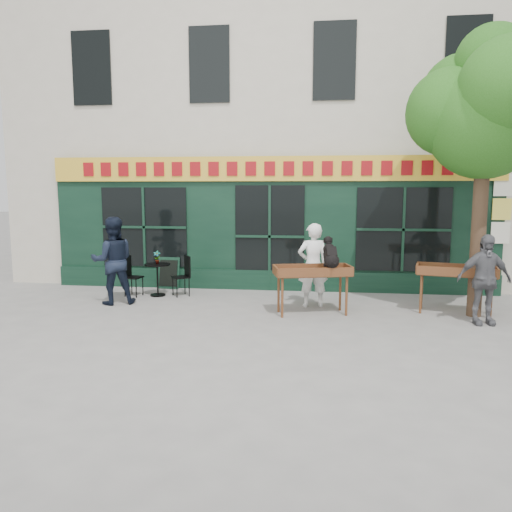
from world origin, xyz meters
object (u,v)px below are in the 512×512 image
at_px(dog, 331,251).
at_px(man_right, 484,280).
at_px(man_left, 113,261).
at_px(bistro_table, 157,273).
at_px(book_cart_right, 456,274).
at_px(book_cart_center, 312,274).
at_px(woman, 313,265).

distance_m(dog, man_right, 2.88).
bearing_deg(man_left, dog, 150.36).
relative_size(bistro_table, man_left, 0.40).
bearing_deg(book_cart_right, book_cart_center, -159.24).
bearing_deg(bistro_table, man_right, -13.50).
bearing_deg(book_cart_center, man_left, 161.11).
height_order(dog, book_cart_right, dog).
bearing_deg(book_cart_right, bistro_table, -174.54).
height_order(dog, man_left, man_left).
bearing_deg(woman, man_right, 148.20).
relative_size(book_cart_right, man_left, 0.83).
relative_size(book_cart_center, man_left, 0.84).
height_order(woman, book_cart_right, woman).
bearing_deg(bistro_table, book_cart_right, -7.75).
height_order(book_cart_right, man_left, man_left).
bearing_deg(book_cart_center, dog, -22.16).
distance_m(dog, man_left, 4.73).
xyz_separation_m(book_cart_right, man_right, (0.30, -0.75, 0.03)).
height_order(woman, man_left, man_left).
distance_m(book_cart_right, man_right, 0.81).
bearing_deg(man_right, man_left, 167.60).
relative_size(dog, man_left, 0.31).
xyz_separation_m(book_cart_right, bistro_table, (-6.52, 0.89, -0.28)).
xyz_separation_m(book_cart_right, man_left, (-7.22, -0.01, 0.14)).
bearing_deg(man_right, woman, 155.43).
bearing_deg(bistro_table, dog, -18.27).
height_order(book_cart_center, book_cart_right, same).
bearing_deg(dog, man_right, -20.46).
relative_size(man_right, man_left, 0.88).
height_order(book_cart_right, man_right, man_right).
bearing_deg(book_cart_right, man_left, -166.70).
bearing_deg(man_left, book_cart_center, 150.61).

